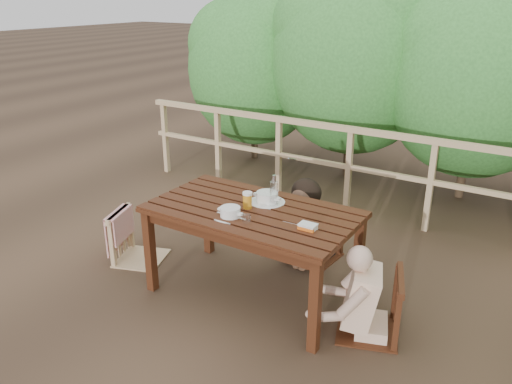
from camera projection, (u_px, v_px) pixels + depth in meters
The scene contains 15 objects.
ground at pixel (253, 293), 4.33m from camera, with size 60.00×60.00×0.00m, color #4F3927.
table at pixel (253, 253), 4.19m from camera, with size 1.64×0.92×0.76m, color #36190C.
chair_left at pixel (138, 216), 4.71m from camera, with size 0.44×0.44×0.89m, color tan.
chair_far at pixel (313, 212), 4.74m from camera, with size 0.47×0.47×0.94m, color #36190C.
chair_right at pixel (372, 277), 3.68m from camera, with size 0.46×0.46×0.93m, color #36190C.
woman at pixel (315, 195), 4.70m from camera, with size 0.51×0.63×1.27m, color black, non-canonical shape.
diner_right at pixel (377, 264), 3.62m from camera, with size 0.46×0.57×1.15m, color beige, non-canonical shape.
railing at pixel (349, 171), 5.72m from camera, with size 5.60×0.10×1.01m, color tan.
hedge_row at pixel (429, 35), 5.96m from camera, with size 6.60×1.60×3.80m, color #32712E, non-canonical shape.
soup_near at pixel (230, 213), 3.90m from camera, with size 0.26×0.26×0.09m, color white.
soup_far at pixel (267, 198), 4.17m from camera, with size 0.30×0.30×0.10m, color silver.
beer_glass at pixel (247, 201), 4.04m from camera, with size 0.08×0.08×0.15m, color gold.
bottle at pixel (274, 191), 4.06m from camera, with size 0.07×0.07×0.27m, color silver.
tumbler at pixel (247, 220), 3.80m from camera, with size 0.06×0.06×0.08m, color silver.
butter_tub at pixel (308, 227), 3.70m from camera, with size 0.13×0.09×0.06m, color white.
Camera 1 is at (1.99, -3.13, 2.38)m, focal length 35.93 mm.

